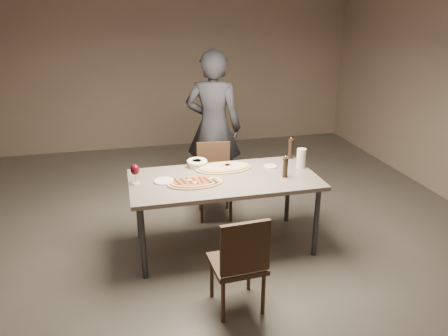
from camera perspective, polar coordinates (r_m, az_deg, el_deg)
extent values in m
plane|color=#57524B|center=(4.53, 0.00, -10.10)|extent=(7.00, 7.00, 0.00)
plane|color=gray|center=(7.39, -6.58, 13.49)|extent=(6.00, 0.00, 6.00)
cube|color=slate|center=(4.20, 0.00, -1.53)|extent=(1.80, 0.90, 0.04)
cylinder|color=#333335|center=(3.94, -10.53, -9.64)|extent=(0.05, 0.05, 0.71)
cylinder|color=#333335|center=(4.30, 11.95, -6.97)|extent=(0.05, 0.05, 0.71)
cylinder|color=#333335|center=(4.59, -11.14, -5.04)|extent=(0.05, 0.05, 0.71)
cylinder|color=#333335|center=(4.91, 8.32, -3.10)|extent=(0.05, 0.05, 0.71)
ellipsoid|color=white|center=(4.06, -4.57, -1.51)|extent=(0.04, 0.04, 0.01)
ellipsoid|color=white|center=(4.00, -3.82, -1.86)|extent=(0.04, 0.04, 0.01)
ellipsoid|color=white|center=(4.08, -1.77, -1.32)|extent=(0.04, 0.04, 0.01)
cube|color=#223315|center=(4.04, -6.13, -1.76)|extent=(0.05, 0.15, 0.01)
cube|color=#223315|center=(4.05, -5.36, -1.66)|extent=(0.05, 0.15, 0.01)
cube|color=#223315|center=(4.05, -4.57, -1.63)|extent=(0.05, 0.15, 0.01)
cube|color=#223315|center=(4.03, -3.75, -1.68)|extent=(0.05, 0.15, 0.01)
cube|color=#223315|center=(4.05, -3.00, -1.56)|extent=(0.03, 0.15, 0.01)
cube|color=#223315|center=(4.05, -2.20, -1.55)|extent=(0.06, 0.15, 0.01)
cube|color=#223315|center=(4.06, -1.43, -1.50)|extent=(0.06, 0.15, 0.01)
cylinder|color=pink|center=(4.42, 0.59, 0.38)|extent=(0.07, 0.07, 0.00)
cylinder|color=pink|center=(4.39, -0.40, 0.26)|extent=(0.07, 0.07, 0.00)
cylinder|color=pink|center=(4.44, 0.51, 0.49)|extent=(0.07, 0.07, 0.00)
cylinder|color=pink|center=(4.42, 0.32, 0.40)|extent=(0.07, 0.07, 0.00)
cylinder|color=#F5EFC6|center=(4.47, -3.53, 0.59)|extent=(0.18, 0.18, 0.07)
torus|color=#F5EFC6|center=(4.46, -3.54, 0.88)|extent=(0.21, 0.21, 0.03)
cube|color=#B07A47|center=(4.47, -3.23, 0.79)|extent=(0.06, 0.05, 0.04)
cube|color=#B07A47|center=(4.49, -3.50, 0.87)|extent=(0.06, 0.07, 0.04)
cube|color=#B07A47|center=(4.48, -3.82, 0.80)|extent=(0.07, 0.07, 0.04)
cube|color=#B07A47|center=(4.45, -3.76, 0.68)|extent=(0.07, 0.07, 0.04)
cube|color=#B07A47|center=(4.45, -3.39, 0.67)|extent=(0.06, 0.06, 0.04)
cylinder|color=white|center=(4.49, 6.05, 0.21)|extent=(0.14, 0.14, 0.02)
cylinder|color=#A2B040|center=(4.48, 6.05, 0.25)|extent=(0.09, 0.09, 0.00)
cylinder|color=black|center=(4.22, 8.00, -0.05)|extent=(0.05, 0.05, 0.18)
cylinder|color=black|center=(4.19, 8.07, 1.20)|extent=(0.06, 0.06, 0.02)
sphere|color=gold|center=(4.18, 8.08, 1.47)|extent=(0.02, 0.02, 0.02)
cylinder|color=black|center=(4.75, 8.70, 2.37)|extent=(0.05, 0.05, 0.19)
cylinder|color=black|center=(4.71, 8.77, 3.59)|extent=(0.06, 0.06, 0.02)
sphere|color=gold|center=(4.71, 8.78, 3.85)|extent=(0.02, 0.02, 0.02)
cylinder|color=silver|center=(4.50, 10.06, 1.28)|extent=(0.09, 0.09, 0.20)
cylinder|color=silver|center=(4.14, -11.41, -1.98)|extent=(0.07, 0.07, 0.01)
cylinder|color=silver|center=(4.12, -11.46, -1.35)|extent=(0.01, 0.01, 0.09)
ellipsoid|color=#470A14|center=(4.09, -11.55, -0.21)|extent=(0.09, 0.09, 0.10)
cylinder|color=white|center=(4.14, -7.81, -1.70)|extent=(0.19, 0.19, 0.01)
cube|color=#3A2718|center=(3.54, 1.70, -12.37)|extent=(0.43, 0.43, 0.04)
cylinder|color=#3A2718|center=(3.49, -0.11, -17.06)|extent=(0.03, 0.03, 0.37)
cylinder|color=#3A2718|center=(3.58, 5.14, -16.05)|extent=(0.03, 0.03, 0.37)
cylinder|color=#3A2718|center=(3.74, -1.62, -14.09)|extent=(0.03, 0.03, 0.37)
cylinder|color=#3A2718|center=(3.83, 3.26, -13.25)|extent=(0.03, 0.03, 0.37)
cube|color=#3A2718|center=(3.26, 2.79, -10.42)|extent=(0.39, 0.06, 0.42)
cube|color=#3A2718|center=(4.96, -1.20, -2.20)|extent=(0.45, 0.45, 0.04)
cylinder|color=#3A2718|center=(5.20, 0.45, -3.49)|extent=(0.03, 0.03, 0.37)
cylinder|color=#3A2718|center=(5.18, -3.13, -3.64)|extent=(0.03, 0.03, 0.37)
cylinder|color=#3A2718|center=(4.91, 0.88, -5.04)|extent=(0.03, 0.03, 0.37)
cylinder|color=#3A2718|center=(4.89, -2.92, -5.22)|extent=(0.03, 0.03, 0.37)
cube|color=#3A2718|center=(5.04, -1.40, 1.15)|extent=(0.38, 0.08, 0.42)
imported|color=black|center=(5.27, -1.39, 5.34)|extent=(0.79, 0.67, 1.84)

